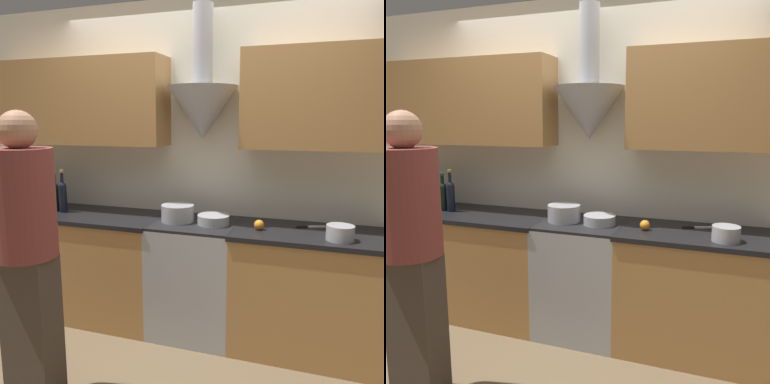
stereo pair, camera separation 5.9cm
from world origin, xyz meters
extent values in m
plane|color=brown|center=(0.00, 0.00, 0.00)|extent=(12.00, 12.00, 0.00)
cube|color=silver|center=(0.00, 0.66, 1.30)|extent=(8.40, 0.06, 2.60)
cone|color=#A8AAAF|center=(0.00, 0.48, 1.71)|extent=(0.54, 0.54, 0.40)
cylinder|color=#A8AAAF|center=(0.00, 0.48, 2.23)|extent=(0.15, 0.15, 0.64)
cube|color=#B27F47|center=(-1.11, 0.48, 1.80)|extent=(1.58, 0.32, 0.70)
cube|color=#B27F47|center=(0.84, 0.48, 1.80)|extent=(1.05, 0.32, 0.70)
cube|color=#B27F47|center=(-1.11, 0.33, 0.43)|extent=(1.58, 0.60, 0.85)
cube|color=black|center=(-1.11, 0.33, 0.87)|extent=(1.61, 0.62, 0.03)
cube|color=#B27F47|center=(0.84, 0.33, 0.43)|extent=(1.05, 0.60, 0.85)
cube|color=black|center=(0.84, 0.33, 0.87)|extent=(1.08, 0.62, 0.03)
cube|color=#A8AAAF|center=(0.00, 0.33, 0.43)|extent=(0.64, 0.60, 0.87)
cube|color=black|center=(0.00, 0.03, 0.40)|extent=(0.44, 0.01, 0.39)
cube|color=black|center=(0.00, 0.33, 0.88)|extent=(0.64, 0.60, 0.02)
cube|color=#A8AAAF|center=(0.00, 0.60, 0.82)|extent=(0.64, 0.06, 0.10)
cylinder|color=black|center=(-1.82, 0.32, 0.98)|extent=(0.07, 0.07, 0.19)
sphere|color=black|center=(-1.82, 0.32, 1.08)|extent=(0.07, 0.07, 0.07)
cylinder|color=black|center=(-1.82, 0.32, 1.14)|extent=(0.03, 0.03, 0.10)
cylinder|color=maroon|center=(-1.82, 0.32, 1.20)|extent=(0.03, 0.03, 0.02)
cylinder|color=black|center=(-1.73, 0.32, 0.98)|extent=(0.07, 0.07, 0.19)
sphere|color=black|center=(-1.73, 0.32, 1.08)|extent=(0.07, 0.07, 0.07)
cylinder|color=black|center=(-1.73, 0.32, 1.15)|extent=(0.03, 0.03, 0.10)
cylinder|color=maroon|center=(-1.73, 0.32, 1.21)|extent=(0.03, 0.03, 0.02)
cylinder|color=black|center=(-1.64, 0.30, 0.99)|extent=(0.08, 0.08, 0.20)
sphere|color=black|center=(-1.64, 0.30, 1.09)|extent=(0.08, 0.08, 0.08)
cylinder|color=black|center=(-1.64, 0.30, 1.16)|extent=(0.03, 0.03, 0.10)
cylinder|color=gold|center=(-1.64, 0.30, 1.22)|extent=(0.03, 0.03, 0.02)
cylinder|color=black|center=(-1.55, 0.30, 0.99)|extent=(0.07, 0.07, 0.21)
sphere|color=black|center=(-1.55, 0.30, 1.09)|extent=(0.07, 0.07, 0.07)
cylinder|color=black|center=(-1.55, 0.30, 1.15)|extent=(0.03, 0.03, 0.08)
cylinder|color=black|center=(-1.55, 0.30, 1.20)|extent=(0.03, 0.03, 0.02)
cylinder|color=black|center=(-1.45, 0.32, 0.98)|extent=(0.07, 0.07, 0.19)
sphere|color=black|center=(-1.45, 0.32, 1.08)|extent=(0.07, 0.07, 0.07)
cylinder|color=black|center=(-1.45, 0.32, 1.14)|extent=(0.03, 0.03, 0.10)
cylinder|color=maroon|center=(-1.45, 0.32, 1.20)|extent=(0.03, 0.03, 0.02)
cylinder|color=black|center=(-1.35, 0.30, 1.00)|extent=(0.08, 0.08, 0.21)
sphere|color=black|center=(-1.35, 0.30, 1.10)|extent=(0.07, 0.07, 0.07)
cylinder|color=black|center=(-1.35, 0.30, 1.16)|extent=(0.03, 0.03, 0.09)
cylinder|color=maroon|center=(-1.35, 0.30, 1.22)|extent=(0.03, 0.03, 0.02)
cylinder|color=black|center=(-1.26, 0.31, 0.99)|extent=(0.08, 0.08, 0.20)
sphere|color=black|center=(-1.26, 0.31, 1.09)|extent=(0.07, 0.07, 0.07)
cylinder|color=black|center=(-1.26, 0.31, 1.15)|extent=(0.03, 0.03, 0.09)
cylinder|color=#234C33|center=(-1.26, 0.31, 1.20)|extent=(0.03, 0.03, 0.02)
cylinder|color=black|center=(-1.17, 0.30, 1.00)|extent=(0.07, 0.07, 0.22)
sphere|color=black|center=(-1.17, 0.30, 1.11)|extent=(0.07, 0.07, 0.07)
cylinder|color=black|center=(-1.17, 0.30, 1.17)|extent=(0.03, 0.03, 0.10)
cylinder|color=gold|center=(-1.17, 0.30, 1.24)|extent=(0.03, 0.03, 0.02)
cylinder|color=#A8AAAF|center=(-0.14, 0.30, 0.95)|extent=(0.25, 0.25, 0.13)
cylinder|color=#A8AAAF|center=(0.14, 0.30, 0.92)|extent=(0.24, 0.24, 0.07)
sphere|color=orange|center=(0.49, 0.26, 0.92)|extent=(0.07, 0.07, 0.07)
cylinder|color=#A8AAAF|center=(1.03, 0.17, 0.94)|extent=(0.18, 0.18, 0.10)
cube|color=silver|center=(0.88, 0.47, 0.89)|extent=(0.14, 0.08, 0.01)
cube|color=black|center=(0.77, 0.43, 0.89)|extent=(0.09, 0.05, 0.01)
cube|color=#473D33|center=(-0.66, -0.75, 0.45)|extent=(0.30, 0.20, 0.90)
cylinder|color=brown|center=(-0.66, -0.75, 1.20)|extent=(0.36, 0.36, 0.61)
sphere|color=#AD7A5B|center=(-0.66, -0.75, 1.60)|extent=(0.21, 0.21, 0.21)
camera|label=1|loc=(0.94, -2.53, 1.66)|focal=38.00mm
camera|label=2|loc=(0.99, -2.51, 1.66)|focal=38.00mm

